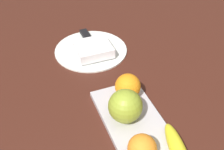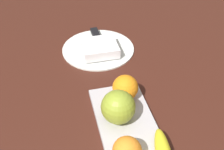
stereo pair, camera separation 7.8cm
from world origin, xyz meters
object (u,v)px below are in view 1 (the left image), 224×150
object	(u,v)px
dinner_plate	(91,49)
knife	(88,39)
apple	(125,106)
fruit_tray	(142,136)
orange_near_apple	(143,148)
orange_near_banana	(128,86)
folded_napkin	(93,49)

from	to	relation	value
dinner_plate	knife	distance (m)	0.05
apple	knife	xyz separation A→B (m)	(-0.37, 0.02, -0.04)
fruit_tray	apple	world-z (taller)	apple
fruit_tray	orange_near_apple	distance (m)	0.07
orange_near_banana	knife	distance (m)	0.30
apple	orange_near_apple	world-z (taller)	apple
orange_near_apple	knife	distance (m)	0.48
folded_napkin	dinner_plate	bearing A→B (deg)	-180.00
apple	dinner_plate	world-z (taller)	apple
orange_near_apple	knife	size ratio (longest dim) A/B	0.34
orange_near_banana	orange_near_apple	bearing A→B (deg)	-14.20
dinner_plate	folded_napkin	world-z (taller)	folded_napkin
orange_near_apple	dinner_plate	xyz separation A→B (m)	(-0.43, 0.03, -0.04)
fruit_tray	apple	bearing A→B (deg)	-164.36
orange_near_banana	dinner_plate	size ratio (longest dim) A/B	0.28
apple	folded_napkin	size ratio (longest dim) A/B	0.76
orange_near_apple	dinner_plate	distance (m)	0.44
fruit_tray	knife	size ratio (longest dim) A/B	1.97
fruit_tray	orange_near_banana	size ratio (longest dim) A/B	5.37
folded_napkin	knife	xyz separation A→B (m)	(-0.07, 0.01, -0.01)
orange_near_apple	folded_napkin	size ratio (longest dim) A/B	0.57
orange_near_apple	knife	xyz separation A→B (m)	(-0.48, 0.03, -0.03)
folded_napkin	knife	world-z (taller)	folded_napkin
fruit_tray	orange_near_banana	world-z (taller)	orange_near_banana
orange_near_apple	orange_near_banana	xyz separation A→B (m)	(-0.18, 0.05, 0.00)
fruit_tray	dinner_plate	bearing A→B (deg)	-180.00
folded_napkin	knife	distance (m)	0.08
fruit_tray	apple	distance (m)	0.08
orange_near_banana	knife	bearing A→B (deg)	-177.48
fruit_tray	orange_near_apple	bearing A→B (deg)	-26.19
orange_near_banana	folded_napkin	distance (m)	0.22
apple	orange_near_apple	bearing A→B (deg)	-4.85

